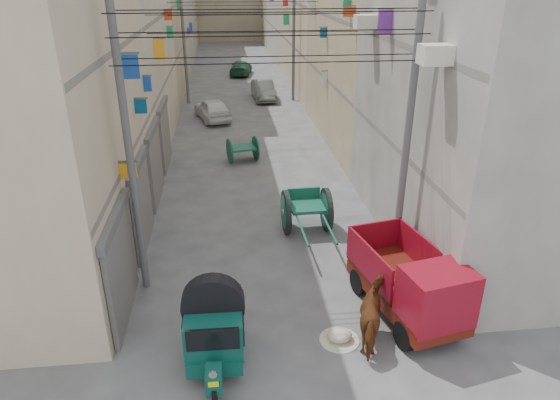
{
  "coord_description": "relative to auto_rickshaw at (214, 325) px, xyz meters",
  "views": [
    {
      "loc": [
        -1.17,
        -6.21,
        8.09
      ],
      "look_at": [
        0.26,
        6.5,
        2.26
      ],
      "focal_mm": 32.0,
      "sensor_mm": 36.0,
      "label": 1
    }
  ],
  "objects": [
    {
      "name": "distant_car_green",
      "position": [
        2.0,
        35.16,
        -0.42
      ],
      "size": [
        2.23,
        4.25,
        1.18
      ],
      "primitive_type": "imported",
      "rotation": [
        0.0,
        0.0,
        2.99
      ],
      "color": "#1A4D33",
      "rests_on": "ground"
    },
    {
      "name": "tonga_cart",
      "position": [
        3.04,
        6.02,
        -0.22
      ],
      "size": [
        1.63,
        3.35,
        1.5
      ],
      "rotation": [
        0.0,
        0.0,
        0.03
      ],
      "color": "black",
      "rests_on": "ground"
    },
    {
      "name": "distant_car_white",
      "position": [
        -0.28,
        20.73,
        -0.35
      ],
      "size": [
        2.55,
        4.11,
        1.31
      ],
      "primitive_type": "imported",
      "rotation": [
        0.0,
        0.0,
        3.42
      ],
      "color": "white",
      "rests_on": "ground"
    },
    {
      "name": "second_cart",
      "position": [
        1.19,
        13.19,
        -0.38
      ],
      "size": [
        1.54,
        1.42,
        1.16
      ],
      "rotation": [
        0.0,
        0.0,
        0.22
      ],
      "color": "#124F39",
      "rests_on": "ground"
    },
    {
      "name": "utility_poles",
      "position": [
        1.62,
        14.22,
        3.0
      ],
      "size": [
        7.4,
        22.2,
        8.0
      ],
      "color": "#525254",
      "rests_on": "ground"
    },
    {
      "name": "ac_units",
      "position": [
        5.27,
        4.89,
        6.43
      ],
      "size": [
        0.7,
        6.55,
        3.35
      ],
      "color": "beige",
      "rests_on": "ground"
    },
    {
      "name": "horse",
      "position": [
        3.79,
        0.22,
        -0.24
      ],
      "size": [
        1.27,
        1.95,
        1.52
      ],
      "primitive_type": "imported",
      "rotation": [
        0.0,
        0.0,
        2.87
      ],
      "color": "brown",
      "rests_on": "ground"
    },
    {
      "name": "feed_sack",
      "position": [
        2.95,
        0.35,
        -0.85
      ],
      "size": [
        0.6,
        0.48,
        0.3
      ],
      "primitive_type": "ellipsoid",
      "color": "#BEB79D",
      "rests_on": "ground"
    },
    {
      "name": "auto_rickshaw",
      "position": [
        0.0,
        0.0,
        0.0
      ],
      "size": [
        1.41,
        2.44,
        1.7
      ],
      "rotation": [
        0.0,
        0.0,
        -0.02
      ],
      "color": "black",
      "rests_on": "ground"
    },
    {
      "name": "mini_truck",
      "position": [
        4.9,
        0.82,
        -0.04
      ],
      "size": [
        2.31,
        3.84,
        2.02
      ],
      "rotation": [
        0.0,
        0.0,
        0.21
      ],
      "color": "black",
      "rests_on": "ground"
    },
    {
      "name": "distant_car_grey",
      "position": [
        3.19,
        25.7,
        -0.36
      ],
      "size": [
        1.6,
        3.98,
        1.29
      ],
      "primitive_type": "imported",
      "rotation": [
        0.0,
        0.0,
        0.06
      ],
      "color": "#4D5250",
      "rests_on": "ground"
    },
    {
      "name": "signboards",
      "position": [
        1.61,
        18.88,
        2.43
      ],
      "size": [
        8.22,
        40.52,
        5.67
      ],
      "color": "red",
      "rests_on": "ground"
    },
    {
      "name": "overhead_cables",
      "position": [
        1.62,
        11.62,
        5.76
      ],
      "size": [
        7.4,
        22.52,
        1.12
      ],
      "color": "black",
      "rests_on": "ground"
    },
    {
      "name": "shutters_left",
      "position": [
        -2.3,
        7.6,
        0.49
      ],
      "size": [
        0.18,
        14.4,
        2.88
      ],
      "color": "#49484D",
      "rests_on": "ground"
    }
  ]
}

